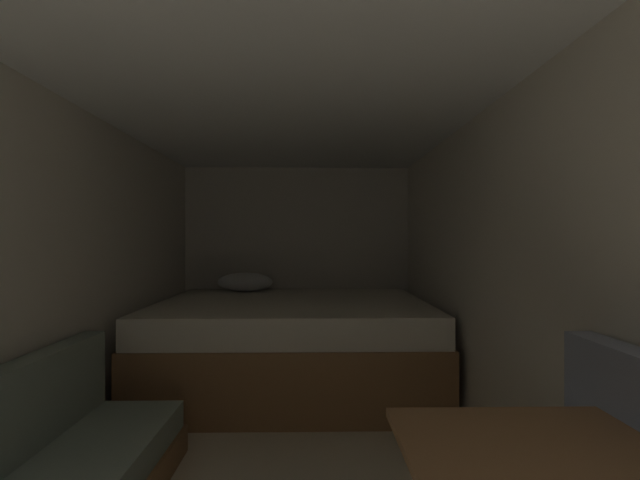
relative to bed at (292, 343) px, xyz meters
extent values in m
plane|color=beige|center=(0.01, -1.43, -0.37)|extent=(6.71, 6.71, 0.00)
cube|color=beige|center=(0.01, 0.95, 0.65)|extent=(2.50, 0.05, 2.04)
cube|color=beige|center=(-1.22, -1.43, 0.65)|extent=(0.05, 4.71, 2.04)
cube|color=beige|center=(1.23, -1.43, 0.65)|extent=(0.05, 4.71, 2.04)
cube|color=white|center=(0.01, -1.43, 1.70)|extent=(2.50, 4.71, 0.05)
cube|color=olive|center=(0.01, -0.01, -0.11)|extent=(2.28, 1.76, 0.52)
cube|color=beige|center=(0.01, -0.01, 0.26)|extent=(2.24, 1.72, 0.22)
ellipsoid|color=white|center=(-0.51, 0.65, 0.46)|extent=(0.55, 0.34, 0.19)
cube|color=brown|center=(0.73, -2.72, 0.36)|extent=(0.65, 0.65, 0.02)
camera|label=1|loc=(0.18, -3.69, 0.89)|focal=24.01mm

